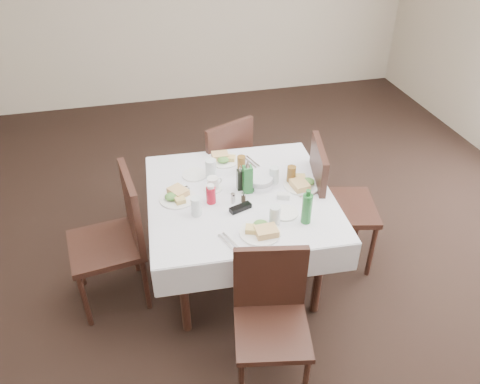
{
  "coord_description": "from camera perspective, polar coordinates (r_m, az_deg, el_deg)",
  "views": [
    {
      "loc": [
        -0.71,
        -2.52,
        2.65
      ],
      "look_at": [
        -0.09,
        0.02,
        0.8
      ],
      "focal_mm": 35.0,
      "sensor_mm": 36.0,
      "label": 1
    }
  ],
  "objects": [
    {
      "name": "cutlery_n",
      "position": [
        3.6,
        1.37,
        3.7
      ],
      "size": [
        0.1,
        0.19,
        0.01
      ],
      "color": "silver",
      "rests_on": "dining_table"
    },
    {
      "name": "meal_east",
      "position": [
        3.35,
        7.57,
        1.01
      ],
      "size": [
        0.26,
        0.26,
        0.06
      ],
      "color": "white",
      "rests_on": "dining_table"
    },
    {
      "name": "pepper_shaker",
      "position": [
        3.16,
        0.42,
        -0.68
      ],
      "size": [
        0.03,
        0.03,
        0.07
      ],
      "color": "#382C1F",
      "rests_on": "dining_table"
    },
    {
      "name": "ketchup_bottle",
      "position": [
        3.14,
        -3.57,
        -0.29
      ],
      "size": [
        0.07,
        0.07,
        0.14
      ],
      "color": "#AA0D20",
      "rests_on": "dining_table"
    },
    {
      "name": "water_w",
      "position": [
        3.05,
        -5.36,
        -1.75
      ],
      "size": [
        0.07,
        0.07,
        0.13
      ],
      "color": "silver",
      "rests_on": "dining_table"
    },
    {
      "name": "chair_north",
      "position": [
        4.03,
        -2.16,
        3.7
      ],
      "size": [
        0.6,
        0.6,
        0.96
      ],
      "color": "black",
      "rests_on": "ground"
    },
    {
      "name": "green_bottle",
      "position": [
        2.97,
        8.15,
        -1.97
      ],
      "size": [
        0.06,
        0.06,
        0.25
      ],
      "color": "#236C2E",
      "rests_on": "dining_table"
    },
    {
      "name": "meal_south",
      "position": [
        2.91,
        2.62,
        -4.7
      ],
      "size": [
        0.26,
        0.26,
        0.06
      ],
      "color": "white",
      "rests_on": "dining_table"
    },
    {
      "name": "chair_east",
      "position": [
        3.58,
        11.01,
        -0.73
      ],
      "size": [
        0.58,
        0.58,
        1.03
      ],
      "color": "black",
      "rests_on": "ground"
    },
    {
      "name": "water_e",
      "position": [
        3.35,
        4.18,
        2.06
      ],
      "size": [
        0.07,
        0.07,
        0.13
      ],
      "color": "silver",
      "rests_on": "dining_table"
    },
    {
      "name": "water_n",
      "position": [
        3.39,
        -3.56,
        2.81
      ],
      "size": [
        0.08,
        0.08,
        0.15
      ],
      "color": "silver",
      "rests_on": "dining_table"
    },
    {
      "name": "side_plate_b",
      "position": [
        3.09,
        5.54,
        -2.56
      ],
      "size": [
        0.17,
        0.17,
        0.01
      ],
      "color": "white",
      "rests_on": "dining_table"
    },
    {
      "name": "meal_north",
      "position": [
        3.62,
        -2.04,
        4.1
      ],
      "size": [
        0.24,
        0.24,
        0.05
      ],
      "color": "white",
      "rests_on": "dining_table"
    },
    {
      "name": "sunglasses",
      "position": [
        3.1,
        0.05,
        -1.94
      ],
      "size": [
        0.16,
        0.1,
        0.03
      ],
      "color": "black",
      "rests_on": "dining_table"
    },
    {
      "name": "cutlery_e",
      "position": [
        3.28,
        8.55,
        -0.3
      ],
      "size": [
        0.17,
        0.09,
        0.01
      ],
      "color": "silver",
      "rests_on": "dining_table"
    },
    {
      "name": "water_s",
      "position": [
        2.97,
        4.27,
        -2.84
      ],
      "size": [
        0.07,
        0.07,
        0.13
      ],
      "color": "silver",
      "rests_on": "dining_table"
    },
    {
      "name": "bread_basket",
      "position": [
        3.33,
        2.4,
        1.3
      ],
      "size": [
        0.21,
        0.21,
        0.07
      ],
      "color": "silver",
      "rests_on": "dining_table"
    },
    {
      "name": "oil_cruet_dark",
      "position": [
        3.26,
        0.05,
        1.61
      ],
      "size": [
        0.05,
        0.05,
        0.2
      ],
      "color": "black",
      "rests_on": "dining_table"
    },
    {
      "name": "oil_cruet_green",
      "position": [
        3.21,
        0.92,
        1.68
      ],
      "size": [
        0.06,
        0.06,
        0.26
      ],
      "color": "#236C2E",
      "rests_on": "dining_table"
    },
    {
      "name": "salt_shaker",
      "position": [
        3.15,
        -0.87,
        -0.76
      ],
      "size": [
        0.03,
        0.03,
        0.07
      ],
      "color": "white",
      "rests_on": "dining_table"
    },
    {
      "name": "side_plate_a",
      "position": [
        3.46,
        -5.57,
        2.09
      ],
      "size": [
        0.18,
        0.18,
        0.01
      ],
      "color": "white",
      "rests_on": "dining_table"
    },
    {
      "name": "meal_west",
      "position": [
        3.23,
        -7.7,
        -0.49
      ],
      "size": [
        0.25,
        0.25,
        0.05
      ],
      "color": "white",
      "rests_on": "dining_table"
    },
    {
      "name": "iced_tea_b",
      "position": [
        3.36,
        6.27,
        2.11
      ],
      "size": [
        0.06,
        0.06,
        0.13
      ],
      "color": "brown",
      "rests_on": "dining_table"
    },
    {
      "name": "cutlery_w",
      "position": [
        3.29,
        -7.68,
        -0.03
      ],
      "size": [
        0.19,
        0.12,
        0.01
      ],
      "color": "silver",
      "rests_on": "dining_table"
    },
    {
      "name": "chair_south",
      "position": [
        2.82,
        3.78,
        -14.18
      ],
      "size": [
        0.5,
        0.5,
        0.9
      ],
      "color": "black",
      "rests_on": "ground"
    },
    {
      "name": "sugar_caddy",
      "position": [
        3.21,
        5.3,
        -0.47
      ],
      "size": [
        0.09,
        0.07,
        0.04
      ],
      "color": "white",
      "rests_on": "dining_table"
    },
    {
      "name": "room_shell",
      "position": [
        2.78,
        1.98,
        15.49
      ],
      "size": [
        6.04,
        7.04,
        2.8
      ],
      "color": "beige",
      "rests_on": "ground"
    },
    {
      "name": "chair_west",
      "position": [
        3.32,
        -14.64,
        -4.79
      ],
      "size": [
        0.54,
        0.54,
        1.02
      ],
      "color": "black",
      "rests_on": "ground"
    },
    {
      "name": "iced_tea_a",
      "position": [
        3.46,
        0.17,
        3.42
      ],
      "size": [
        0.06,
        0.06,
        0.13
      ],
      "color": "brown",
      "rests_on": "dining_table"
    },
    {
      "name": "cutlery_s",
      "position": [
        2.85,
        -1.31,
        -6.15
      ],
      "size": [
        0.12,
        0.19,
        0.01
      ],
      "color": "silver",
      "rests_on": "dining_table"
    },
    {
      "name": "coffee_mug",
      "position": [
        3.29,
        -3.31,
        0.98
      ],
      "size": [
        0.14,
        0.13,
        0.09
      ],
      "color": "white",
      "rests_on": "dining_table"
    },
    {
      "name": "ground_plane",
      "position": [
        3.73,
        1.45,
        -10.1
      ],
      "size": [
        7.0,
        7.0,
        0.0
      ],
      "primitive_type": "plane",
      "color": "black"
    },
    {
      "name": "dining_table",
      "position": [
        3.3,
        0.01,
        -1.48
      ],
      "size": [
        1.34,
        1.34,
        0.76
      ],
      "color": "black",
      "rests_on": "ground"
    }
  ]
}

